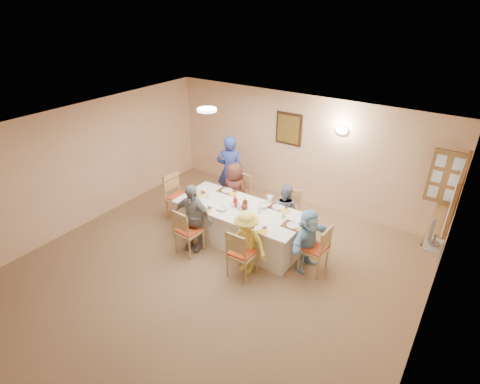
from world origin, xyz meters
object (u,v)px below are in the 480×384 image
Objects in this scene: chair_back_left at (238,196)px; diner_back_right at (284,211)px; chair_left_end at (180,197)px; diner_front_right at (246,243)px; serving_hatch at (456,199)px; dining_table at (240,225)px; chair_right_end at (314,248)px; chair_front_left at (189,230)px; condiment_ketchup at (235,201)px; chair_back_right at (287,213)px; diner_front_left at (192,218)px; diner_right_end at (308,240)px; diner_back_left at (234,191)px; caregiver at (230,171)px; desk_fan at (433,235)px; chair_front_right at (243,252)px.

chair_back_left is 1.21m from diner_back_right.
diner_front_right reaches higher than chair_left_end.
serving_hatch reaches higher than diner_back_right.
chair_right_end is at bearing 0.00° from dining_table.
chair_left_end is (-0.95, -0.80, 0.03)m from chair_back_left.
condiment_ketchup is (0.51, 0.78, 0.41)m from chair_front_left.
diner_front_left reaches higher than chair_back_right.
dining_table is 2.68× the size of chair_front_left.
chair_left_end is at bearing -86.63° from chair_right_end.
serving_hatch is 1.60× the size of chair_front_left.
condiment_ketchup is at bearing 44.20° from diner_front_left.
serving_hatch is at bearing -150.61° from chair_front_left.
diner_right_end is at bearing -151.00° from serving_hatch.
chair_left_end is at bearing 35.68° from diner_back_left.
caregiver is (-0.45, 0.47, 0.19)m from diner_back_left.
serving_hatch is at bearing 9.61° from chair_back_left.
diner_right_end is at bearing 161.49° from diner_back_left.
dining_table is 2.76× the size of chair_back_right.
serving_hatch is 3.68m from condiment_ketchup.
dining_table is 0.93m from diner_back_right.
desk_fan is 4.03m from chair_front_left.
chair_back_right reaches higher than dining_table.
chair_front_right is 0.81× the size of diner_right_end.
desk_fan is at bearing -170.00° from chair_front_right.
diner_back_right is at bearing -0.10° from chair_back_left.
caregiver reaches higher than diner_back_left.
chair_front_right is 1.24m from chair_right_end.
chair_right_end is at bearing -79.90° from diner_right_end.
chair_back_right is at bearing 142.42° from caregiver.
diner_front_left is 1.13× the size of diner_front_right.
diner_right_end reaches higher than dining_table.
desk_fan is 3.06m from chair_back_right.
desk_fan is 0.27× the size of diner_back_right.
chair_back_right is at bearing 53.13° from dining_table.
serving_hatch is at bearing -174.19° from diner_back_left.
condiment_ketchup is at bearing -133.57° from chair_back_right.
diner_front_right reaches higher than chair_front_right.
dining_table is at bearing 9.23° from condiment_ketchup.
chair_back_left is 0.79× the size of diner_front_right.
caregiver is (-0.45, 0.35, 0.35)m from chair_back_left.
desk_fan reaches higher than chair_front_right.
diner_back_right is (-0.95, 0.68, 0.10)m from chair_right_end.
diner_front_right is at bearing -45.35° from chair_back_left.
chair_front_right is at bearing -46.53° from chair_right_end.
diner_back_right is at bearing -93.16° from chair_back_right.
chair_front_right is at bearing 144.40° from diner_right_end.
diner_back_right is (-2.76, -0.40, -0.94)m from serving_hatch.
desk_fan is 0.32× the size of chair_front_right.
desk_fan is 4.07m from diner_back_left.
chair_front_left is 1.49m from diner_back_left.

